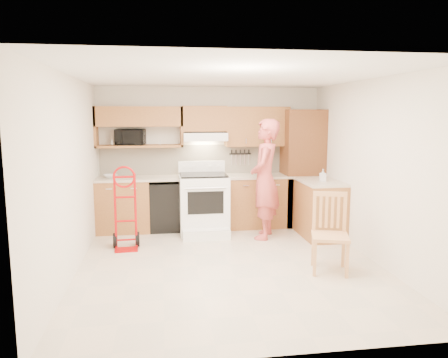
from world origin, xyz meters
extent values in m
cube|color=beige|center=(0.00, 0.00, -0.01)|extent=(4.00, 4.50, 0.02)
cube|color=white|center=(0.00, 0.00, 2.51)|extent=(4.00, 4.50, 0.02)
cube|color=silver|center=(0.00, 2.26, 1.25)|extent=(4.00, 0.02, 2.50)
cube|color=silver|center=(0.00, -2.26, 1.25)|extent=(4.00, 0.02, 2.50)
cube|color=silver|center=(-2.01, 0.00, 1.25)|extent=(0.02, 4.50, 2.50)
cube|color=silver|center=(2.01, 0.00, 1.25)|extent=(0.02, 4.50, 2.50)
cube|color=beige|center=(0.00, 2.23, 1.20)|extent=(3.92, 0.03, 0.55)
cube|color=#9D682F|center=(-1.55, 1.95, 0.45)|extent=(0.90, 0.60, 0.90)
cube|color=black|center=(-0.80, 1.95, 0.42)|extent=(0.60, 0.60, 0.85)
cube|color=#9D682F|center=(0.83, 1.95, 0.45)|extent=(1.14, 0.60, 0.90)
cube|color=#BAA991|center=(-1.25, 1.95, 0.92)|extent=(1.50, 0.63, 0.04)
cube|color=#BAA991|center=(0.83, 1.95, 0.92)|extent=(1.14, 0.63, 0.04)
cube|color=#9D682F|center=(1.70, 1.15, 0.45)|extent=(0.60, 1.00, 0.90)
cube|color=#BAA991|center=(1.70, 1.15, 0.92)|extent=(0.63, 1.00, 0.04)
cube|color=#582D16|center=(1.65, 1.95, 1.05)|extent=(0.70, 0.60, 2.10)
cube|color=#9D682F|center=(-1.25, 2.08, 1.98)|extent=(1.50, 0.33, 0.34)
cube|color=#9D682F|center=(-1.25, 2.08, 1.47)|extent=(1.50, 0.33, 0.04)
cube|color=#9D682F|center=(-0.12, 2.08, 1.94)|extent=(0.76, 0.33, 0.44)
cube|color=#9D682F|center=(0.83, 2.08, 1.80)|extent=(1.14, 0.33, 0.70)
cube|color=white|center=(-0.12, 2.02, 1.63)|extent=(0.76, 0.46, 0.14)
imported|color=black|center=(-1.41, 2.08, 1.63)|extent=(0.53, 0.39, 0.27)
imported|color=#BF4B47|center=(0.78, 1.21, 0.97)|extent=(0.69, 0.83, 1.95)
imported|color=white|center=(1.70, 1.06, 1.04)|extent=(0.10, 0.10, 0.20)
imported|color=white|center=(-1.75, 1.95, 0.97)|extent=(0.29, 0.29, 0.06)
camera|label=1|loc=(-0.87, -5.48, 2.02)|focal=34.29mm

